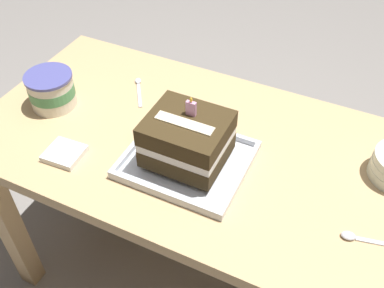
% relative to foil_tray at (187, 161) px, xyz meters
% --- Properties ---
extents(ground_plane, '(8.00, 8.00, 0.00)m').
position_rel_foil_tray_xyz_m(ground_plane, '(-0.01, 0.08, -0.70)').
color(ground_plane, gray).
extents(dining_table, '(1.20, 0.64, 0.69)m').
position_rel_foil_tray_xyz_m(dining_table, '(-0.01, 0.08, -0.11)').
color(dining_table, tan).
rests_on(dining_table, ground_plane).
extents(foil_tray, '(0.30, 0.26, 0.02)m').
position_rel_foil_tray_xyz_m(foil_tray, '(0.00, 0.00, 0.00)').
color(foil_tray, silver).
rests_on(foil_tray, dining_table).
extents(birthday_cake, '(0.19, 0.17, 0.17)m').
position_rel_foil_tray_xyz_m(birthday_cake, '(-0.00, 0.00, 0.08)').
color(birthday_cake, '#3B2D17').
rests_on(birthday_cake, foil_tray).
extents(ice_cream_tub, '(0.13, 0.13, 0.10)m').
position_rel_foil_tray_xyz_m(ice_cream_tub, '(-0.45, 0.05, 0.04)').
color(ice_cream_tub, silver).
rests_on(ice_cream_tub, dining_table).
extents(serving_spoon_near_tray, '(0.09, 0.12, 0.01)m').
position_rel_foil_tray_xyz_m(serving_spoon_near_tray, '(-0.27, 0.22, -0.00)').
color(serving_spoon_near_tray, silver).
rests_on(serving_spoon_near_tray, dining_table).
extents(serving_spoon_by_bowls, '(0.14, 0.04, 0.01)m').
position_rel_foil_tray_xyz_m(serving_spoon_by_bowls, '(0.43, -0.05, -0.00)').
color(serving_spoon_by_bowls, silver).
rests_on(serving_spoon_by_bowls, dining_table).
extents(napkin_pile, '(0.10, 0.09, 0.02)m').
position_rel_foil_tray_xyz_m(napkin_pile, '(-0.29, -0.11, 0.00)').
color(napkin_pile, white).
rests_on(napkin_pile, dining_table).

